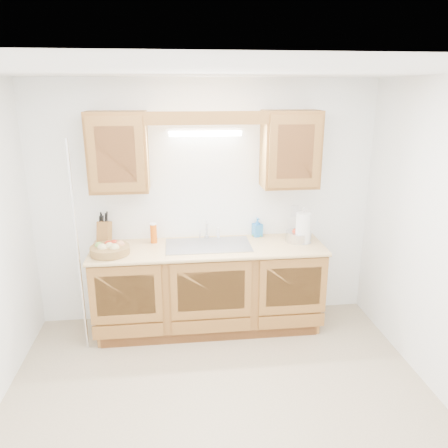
{
  "coord_description": "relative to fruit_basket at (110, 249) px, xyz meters",
  "views": [
    {
      "loc": [
        -0.31,
        -2.87,
        2.39
      ],
      "look_at": [
        0.12,
        0.85,
        1.23
      ],
      "focal_mm": 35.0,
      "sensor_mm": 36.0,
      "label": 1
    }
  ],
  "objects": [
    {
      "name": "upper_cabinet_left",
      "position": [
        0.11,
        0.25,
        0.87
      ],
      "size": [
        0.55,
        0.33,
        0.75
      ],
      "primitive_type": "cube",
      "color": "olive",
      "rests_on": "room"
    },
    {
      "name": "fluorescent_fixture",
      "position": [
        0.94,
        0.33,
        1.05
      ],
      "size": [
        0.76,
        0.08,
        0.08
      ],
      "color": "white",
      "rests_on": "room"
    },
    {
      "name": "wire_shelf_pole",
      "position": [
        -0.26,
        -0.15,
        0.05
      ],
      "size": [
        0.03,
        0.03,
        2.0
      ],
      "primitive_type": "cylinder",
      "color": "silver",
      "rests_on": "ground"
    },
    {
      "name": "valance",
      "position": [
        0.94,
        0.1,
        1.19
      ],
      "size": [
        2.2,
        0.05,
        0.12
      ],
      "primitive_type": "cube",
      "color": "olive",
      "rests_on": "room"
    },
    {
      "name": "sink",
      "position": [
        0.94,
        0.12,
        -0.12
      ],
      "size": [
        0.84,
        0.46,
        0.36
      ],
      "color": "#9E9EA3",
      "rests_on": "countertop"
    },
    {
      "name": "base_cabinets",
      "position": [
        0.94,
        0.11,
        -0.51
      ],
      "size": [
        2.2,
        0.6,
        0.86
      ],
      "primitive_type": "cube",
      "color": "olive",
      "rests_on": "ground"
    },
    {
      "name": "room",
      "position": [
        0.94,
        -1.09,
        0.3
      ],
      "size": [
        3.52,
        3.5,
        2.5
      ],
      "color": "tan",
      "rests_on": "ground"
    },
    {
      "name": "fruit_basket",
      "position": [
        0.0,
        0.0,
        0.0
      ],
      "size": [
        0.42,
        0.42,
        0.12
      ],
      "rotation": [
        0.0,
        0.0,
        0.16
      ],
      "color": "#AC8345",
      "rests_on": "countertop"
    },
    {
      "name": "orange_canister",
      "position": [
        0.4,
        0.27,
        0.05
      ],
      "size": [
        0.08,
        0.08,
        0.2
      ],
      "rotation": [
        0.0,
        0.0,
        -0.22
      ],
      "color": "#DB5A0C",
      "rests_on": "countertop"
    },
    {
      "name": "apple_bowl",
      "position": [
        1.87,
        0.15,
        0.01
      ],
      "size": [
        0.3,
        0.3,
        0.14
      ],
      "rotation": [
        0.0,
        0.0,
        -0.16
      ],
      "color": "silver",
      "rests_on": "countertop"
    },
    {
      "name": "paper_towel",
      "position": [
        1.9,
        0.1,
        0.11
      ],
      "size": [
        0.18,
        0.18,
        0.37
      ],
      "rotation": [
        0.0,
        0.0,
        -0.23
      ],
      "color": "silver",
      "rests_on": "countertop"
    },
    {
      "name": "sponge",
      "position": [
        1.48,
        0.35,
        -0.04
      ],
      "size": [
        0.11,
        0.09,
        0.02
      ],
      "rotation": [
        0.0,
        0.0,
        -0.37
      ],
      "color": "#CC333F",
      "rests_on": "countertop"
    },
    {
      "name": "soap_bottle",
      "position": [
        1.48,
        0.35,
        0.05
      ],
      "size": [
        0.11,
        0.11,
        0.2
      ],
      "primitive_type": "imported",
      "rotation": [
        0.0,
        0.0,
        0.28
      ],
      "color": "#287CC9",
      "rests_on": "countertop"
    },
    {
      "name": "knife_block",
      "position": [
        -0.09,
        0.3,
        0.07
      ],
      "size": [
        0.15,
        0.21,
        0.33
      ],
      "rotation": [
        0.0,
        0.0,
        -0.19
      ],
      "color": "olive",
      "rests_on": "countertop"
    },
    {
      "name": "outlet_plate",
      "position": [
        1.89,
        0.41,
        0.2
      ],
      "size": [
        0.08,
        0.01,
        0.12
      ],
      "primitive_type": "cube",
      "color": "white",
      "rests_on": "room"
    },
    {
      "name": "countertop",
      "position": [
        0.94,
        0.1,
        -0.07
      ],
      "size": [
        2.3,
        0.63,
        0.04
      ],
      "primitive_type": "cube",
      "color": "#D7B771",
      "rests_on": "base_cabinets"
    },
    {
      "name": "upper_cabinet_right",
      "position": [
        1.77,
        0.25,
        0.87
      ],
      "size": [
        0.55,
        0.33,
        0.75
      ],
      "primitive_type": "cube",
      "color": "olive",
      "rests_on": "room"
    }
  ]
}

